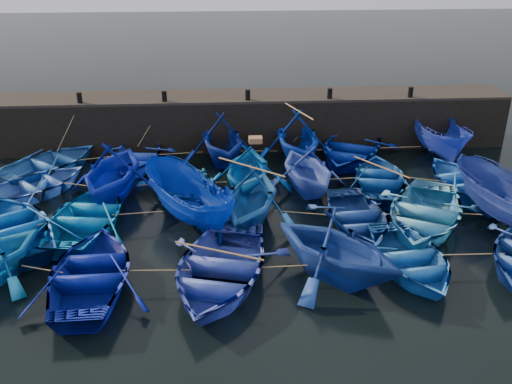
{
  "coord_description": "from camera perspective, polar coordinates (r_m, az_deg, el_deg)",
  "views": [
    {
      "loc": [
        -1.28,
        -17.21,
        10.37
      ],
      "look_at": [
        0.0,
        3.2,
        0.7
      ],
      "focal_mm": 40.0,
      "sensor_mm": 36.0,
      "label": 1
    }
  ],
  "objects": [
    {
      "name": "boat_7",
      "position": [
        23.94,
        -14.12,
        2.15
      ],
      "size": [
        4.87,
        5.41,
        2.52
      ],
      "primitive_type": "imported",
      "rotation": [
        0.0,
        0.0,
        2.98
      ],
      "color": "#0517A5",
      "rests_on": "ground"
    },
    {
      "name": "boat_6",
      "position": [
        25.55,
        -21.12,
        0.7
      ],
      "size": [
        5.44,
        5.43,
        0.93
      ],
      "primitive_type": "imported",
      "rotation": [
        0.0,
        0.0,
        2.35
      ],
      "color": "blue",
      "rests_on": "ground"
    },
    {
      "name": "quay_wall",
      "position": [
        29.2,
        -0.9,
        7.11
      ],
      "size": [
        26.0,
        2.5,
        2.5
      ],
      "primitive_type": "cube",
      "color": "black",
      "rests_on": "ground"
    },
    {
      "name": "loose_oars",
      "position": [
        22.24,
        3.8,
        2.53
      ],
      "size": [
        9.16,
        12.17,
        1.57
      ],
      "color": "#99724C",
      "rests_on": "ground"
    },
    {
      "name": "boat_14",
      "position": [
        22.04,
        -16.46,
        -2.3
      ],
      "size": [
        4.38,
        5.65,
        1.08
      ],
      "primitive_type": "imported",
      "rotation": [
        0.0,
        0.0,
        3.01
      ],
      "color": "#055EAF",
      "rests_on": "ground"
    },
    {
      "name": "bollard_4",
      "position": [
        29.34,
        15.2,
        9.62
      ],
      "size": [
        0.24,
        0.24,
        0.5
      ],
      "primitive_type": "cylinder",
      "color": "black",
      "rests_on": "quay_top"
    },
    {
      "name": "boat_1",
      "position": [
        27.25,
        -12.05,
        3.49
      ],
      "size": [
        3.91,
        5.11,
        0.99
      ],
      "primitive_type": "imported",
      "rotation": [
        0.0,
        0.0,
        -0.11
      ],
      "color": "blue",
      "rests_on": "ground"
    },
    {
      "name": "boat_15",
      "position": [
        21.44,
        -6.89,
        -0.76
      ],
      "size": [
        4.47,
        5.46,
        2.02
      ],
      "primitive_type": "imported",
      "rotation": [
        0.0,
        0.0,
        3.71
      ],
      "color": "#002396",
      "rests_on": "ground"
    },
    {
      "name": "boat_3",
      "position": [
        27.06,
        4.1,
        5.55
      ],
      "size": [
        4.31,
        4.93,
        2.5
      ],
      "primitive_type": "imported",
      "rotation": [
        0.0,
        0.0,
        0.05
      ],
      "color": "#0428A7",
      "rests_on": "ground"
    },
    {
      "name": "boat_0",
      "position": [
        27.6,
        -19.87,
        2.8
      ],
      "size": [
        5.8,
        5.92,
        1.0
      ],
      "primitive_type": "imported",
      "rotation": [
        0.0,
        0.0,
        2.42
      ],
      "color": "#1D52A1",
      "rests_on": "ground"
    },
    {
      "name": "boat_4",
      "position": [
        27.81,
        9.46,
        4.36
      ],
      "size": [
        6.09,
        6.83,
        1.17
      ],
      "primitive_type": "imported",
      "rotation": [
        0.0,
        0.0,
        -0.45
      ],
      "color": "#001371",
      "rests_on": "ground"
    },
    {
      "name": "boat_9",
      "position": [
        23.7,
        -0.78,
        2.38
      ],
      "size": [
        4.27,
        4.78,
        2.27
      ],
      "primitive_type": "imported",
      "rotation": [
        0.0,
        0.0,
        3.01
      ],
      "color": "#014AA0",
      "rests_on": "ground"
    },
    {
      "name": "boat_13",
      "position": [
        22.21,
        -23.22,
        -3.12
      ],
      "size": [
        6.17,
        6.67,
        1.13
      ],
      "primitive_type": "imported",
      "rotation": [
        0.0,
        0.0,
        3.7
      ],
      "color": "#044099",
      "rests_on": "ground"
    },
    {
      "name": "bollard_2",
      "position": [
        27.86,
        -0.83,
        9.69
      ],
      "size": [
        0.24,
        0.24,
        0.5
      ],
      "primitive_type": "cylinder",
      "color": "black",
      "rests_on": "quay_top"
    },
    {
      "name": "boat_8",
      "position": [
        23.93,
        -7.03,
        0.74
      ],
      "size": [
        5.19,
        5.81,
        0.99
      ],
      "primitive_type": "imported",
      "rotation": [
        0.0,
        0.0,
        0.46
      ],
      "color": "#0E5695",
      "rests_on": "ground"
    },
    {
      "name": "boat_16",
      "position": [
        21.16,
        -0.51,
        -0.47
      ],
      "size": [
        4.97,
        5.37,
        2.34
      ],
      "primitive_type": "imported",
      "rotation": [
        0.0,
        0.0,
        -0.3
      ],
      "color": "#1555AB",
      "rests_on": "ground"
    },
    {
      "name": "boat_18",
      "position": [
        22.18,
        16.48,
        -2.01
      ],
      "size": [
        6.1,
        6.79,
        1.16
      ],
      "primitive_type": "imported",
      "rotation": [
        0.0,
        0.0,
        -0.47
      ],
      "color": "#3179C0",
      "rests_on": "ground"
    },
    {
      "name": "boat_10",
      "position": [
        23.93,
        5.2,
        2.42
      ],
      "size": [
        4.46,
        4.89,
        2.2
      ],
      "primitive_type": "imported",
      "rotation": [
        0.0,
        0.0,
        3.37
      ],
      "color": "blue",
      "rests_on": "ground"
    },
    {
      "name": "quay_top",
      "position": [
        28.81,
        -0.92,
        9.58
      ],
      "size": [
        26.0,
        2.5,
        0.12
      ],
      "primitive_type": "cube",
      "color": "black",
      "rests_on": "quay_wall"
    },
    {
      "name": "boat_11",
      "position": [
        24.93,
        12.3,
        1.36
      ],
      "size": [
        4.23,
        5.3,
        0.98
      ],
      "primitive_type": "imported",
      "rotation": [
        0.0,
        0.0,
        2.95
      ],
      "color": "navy",
      "rests_on": "ground"
    },
    {
      "name": "boat_5",
      "position": [
        29.01,
        17.92,
        5.24
      ],
      "size": [
        1.98,
        5.25,
        2.03
      ],
      "primitive_type": "imported",
      "rotation": [
        0.0,
        0.0,
        0.0
      ],
      "color": "#1C30A2",
      "rests_on": "ground"
    },
    {
      "name": "boat_17",
      "position": [
        21.57,
        10.12,
        -2.42
      ],
      "size": [
        3.55,
        4.76,
        0.94
      ],
      "primitive_type": "imported",
      "rotation": [
        0.0,
        0.0,
        0.07
      ],
      "color": "navy",
      "rests_on": "ground"
    },
    {
      "name": "wooden_crate",
      "position": [
        23.26,
        -0.05,
        5.24
      ],
      "size": [
        0.55,
        0.43,
        0.23
      ],
      "primitive_type": "cube",
      "color": "brown",
      "rests_on": "boat_9"
    },
    {
      "name": "boat_22",
      "position": [
        18.03,
        -3.73,
        -7.58
      ],
      "size": [
        5.4,
        6.56,
        1.19
      ],
      "primitive_type": "imported",
      "rotation": [
        0.0,
        0.0,
        -0.25
      ],
      "color": "#2A3DA8",
      "rests_on": "ground"
    },
    {
      "name": "boat_24",
      "position": [
        19.38,
        15.19,
        -6.38
      ],
      "size": [
        3.81,
        4.94,
        0.95
      ],
      "primitive_type": "imported",
      "rotation": [
        0.0,
        0.0,
        0.12
      ],
      "color": "blue",
      "rests_on": "ground"
    },
    {
      "name": "bollard_1",
      "position": [
        27.97,
        -9.16,
        9.44
      ],
      "size": [
        0.24,
        0.24,
        0.5
      ],
      "primitive_type": "cylinder",
      "color": "black",
      "rests_on": "quay_top"
    },
    {
      "name": "boat_12",
      "position": [
        25.53,
        20.38,
        0.95
      ],
      "size": [
        4.61,
        5.71,
        1.05
      ],
      "primitive_type": "imported",
      "rotation": [
        0.0,
        0.0,
        3.36
      ],
      "color": "blue",
      "rests_on": "ground"
    },
    {
      "name": "bollard_3",
      "position": [
        28.33,
        7.39,
        9.75
      ],
      "size": [
        0.24,
        0.24,
        0.5
      ],
      "primitive_type": "cylinder",
      "color": "black",
      "rests_on": "quay_top"
    },
    {
      "name": "boat_2",
      "position": [
        26.94,
        -3.47,
        5.36
      ],
      "size": [
        4.55,
        5.08,
        2.4
      ],
      "primitive_type": "imported",
      "rotation": [
        0.0,
        0.0,
        0.15
      ],
      "color": "navy",
      "rests_on": "ground"
    },
    {
      "name": "boat_23",
      "position": [
        18.08,
        8.08,
        -5.41
      ],
      "size": [
        6.04,
        6.04,
        2.41
      ],
      "primitive_type": "imported",
      "rotation": [
        0.0,
        0.0,
        0.78
      ],
      "color": "navy",
      "rests_on": "ground"
    },
    {
      "name": "ground",
      "position": [
        20.13,
        0.57,
        -5.7
      ],
      "size": [
        120.0,
        120.0,
        0.0
      ],
      "primitive_type": "plane",
      "color": "black",
      "rests_on": "ground"
    },
    {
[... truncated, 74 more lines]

